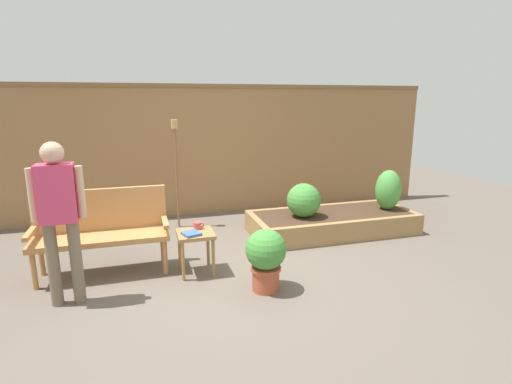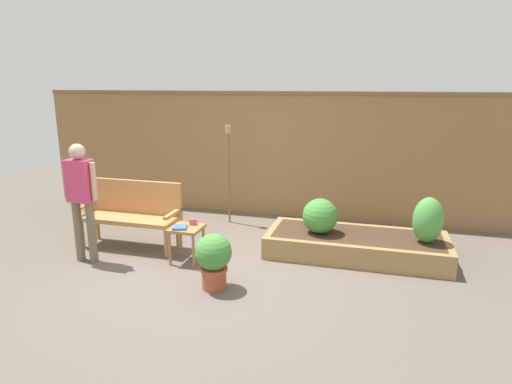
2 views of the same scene
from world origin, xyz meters
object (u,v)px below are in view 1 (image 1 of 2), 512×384
at_px(book_on_table, 191,234).
at_px(potted_boxwood, 266,256).
at_px(garden_bench, 101,225).
at_px(side_table, 196,239).
at_px(tiki_torch, 176,154).
at_px(cup_on_table, 198,226).
at_px(person_by_bench, 59,210).
at_px(shrub_near_bench, 304,200).
at_px(shrub_far_corner, 388,190).

height_order(book_on_table, potted_boxwood, potted_boxwood).
height_order(garden_bench, side_table, garden_bench).
bearing_deg(potted_boxwood, tiki_torch, 104.99).
xyz_separation_m(cup_on_table, potted_boxwood, (0.58, -0.74, -0.14)).
xyz_separation_m(side_table, person_by_bench, (-1.28, -0.34, 0.54)).
height_order(cup_on_table, shrub_near_bench, shrub_near_bench).
xyz_separation_m(cup_on_table, tiki_torch, (-0.06, 1.62, 0.61)).
relative_size(side_table, cup_on_table, 3.92).
relative_size(book_on_table, person_by_bench, 0.12).
bearing_deg(garden_bench, person_by_bench, -112.54).
bearing_deg(shrub_far_corner, shrub_near_bench, -180.00).
distance_m(side_table, cup_on_table, 0.17).
distance_m(garden_bench, tiki_torch, 1.80).
distance_m(cup_on_table, shrub_near_bench, 1.71).
xyz_separation_m(shrub_near_bench, person_by_bench, (-2.92, -1.10, 0.39)).
relative_size(book_on_table, tiki_torch, 0.11).
relative_size(shrub_far_corner, tiki_torch, 0.37).
relative_size(tiki_torch, person_by_bench, 1.05).
bearing_deg(garden_bench, tiki_torch, 54.65).
bearing_deg(side_table, person_by_bench, -165.29).
distance_m(cup_on_table, potted_boxwood, 0.95).
xyz_separation_m(book_on_table, potted_boxwood, (0.67, -0.55, -0.12)).
bearing_deg(person_by_bench, garden_bench, 67.46).
relative_size(cup_on_table, person_by_bench, 0.08).
height_order(side_table, cup_on_table, cup_on_table).
distance_m(shrub_far_corner, person_by_bench, 4.43).
xyz_separation_m(side_table, shrub_near_bench, (1.63, 0.76, 0.14)).
xyz_separation_m(book_on_table, tiki_torch, (0.04, 1.81, 0.63)).
height_order(potted_boxwood, person_by_bench, person_by_bench).
bearing_deg(shrub_near_bench, shrub_far_corner, 0.00).
distance_m(potted_boxwood, tiki_torch, 2.56).
height_order(side_table, person_by_bench, person_by_bench).
bearing_deg(person_by_bench, side_table, 14.71).
bearing_deg(side_table, tiki_torch, 90.44).
height_order(side_table, book_on_table, book_on_table).
height_order(shrub_far_corner, tiki_torch, tiki_torch).
bearing_deg(book_on_table, person_by_bench, 174.04).
relative_size(side_table, shrub_far_corner, 0.80).
xyz_separation_m(garden_bench, person_by_bench, (-0.29, -0.69, 0.39)).
bearing_deg(book_on_table, garden_bench, 137.81).
bearing_deg(side_table, garden_bench, 160.70).
distance_m(side_table, tiki_torch, 1.88).
relative_size(side_table, tiki_torch, 0.29).
bearing_deg(side_table, cup_on_table, 68.74).
bearing_deg(person_by_bench, tiki_torch, 58.53).
height_order(cup_on_table, potted_boxwood, potted_boxwood).
relative_size(garden_bench, book_on_table, 7.89).
bearing_deg(person_by_bench, potted_boxwood, -8.67).
relative_size(shrub_near_bench, tiki_torch, 0.29).
distance_m(garden_bench, potted_boxwood, 1.90).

